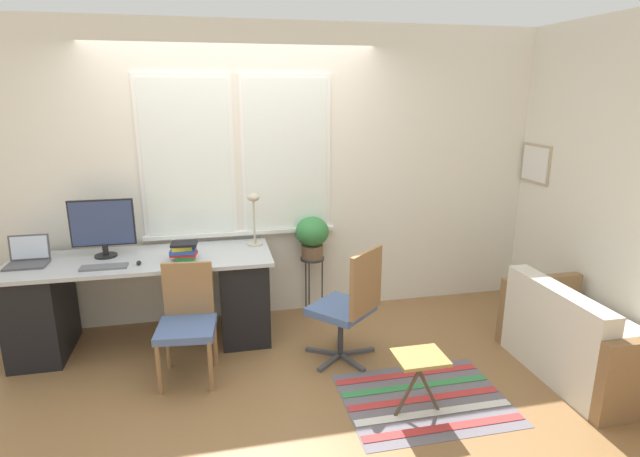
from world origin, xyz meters
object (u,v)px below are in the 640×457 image
Objects in this scene: office_chair_swivel at (349,304)px; plant_stand at (312,265)px; potted_plant at (312,235)px; keyboard at (104,267)px; monitor at (103,226)px; book_stack at (184,250)px; desk_lamp at (254,209)px; desk_chair_wooden at (187,320)px; folding_stool at (420,363)px; mouse at (139,263)px; laptop at (28,259)px; couch_loveseat at (581,342)px.

office_chair_swivel is 1.67× the size of plant_stand.
keyboard is at bearing -164.24° from potted_plant.
monitor is at bearing -173.85° from plant_stand.
office_chair_swivel is at bearing -13.34° from keyboard.
office_chair_swivel reaches higher than book_stack.
monitor is 1.08× the size of desk_lamp.
desk_chair_wooden is 1.72m from folding_stool.
desk_chair_wooden is (0.66, -0.69, -0.58)m from monitor.
desk_lamp reaches higher than mouse.
plant_stand is at bearing 19.77° from book_stack.
laptop is at bearing -173.30° from plant_stand.
potted_plant is (1.50, 0.47, 0.01)m from mouse.
folding_stool is (0.37, -1.71, -0.11)m from plant_stand.
folding_stool is at bearing -77.80° from plant_stand.
desk_lamp is at bearing 19.82° from mouse.
folding_stool is (-1.40, -0.20, 0.12)m from couch_loveseat.
plant_stand is 1.76m from folding_stool.
laptop is 0.61m from monitor.
office_chair_swivel is 2.38× the size of potted_plant.
mouse is 1.57m from potted_plant.
folding_stool is (2.16, -1.52, -0.66)m from monitor.
laptop is 0.86× the size of keyboard.
keyboard is 0.75× the size of desk_lamp.
potted_plant reaches higher than book_stack.
mouse is at bearing -160.18° from desk_lamp.
mouse is at bearing -171.48° from book_stack.
potted_plant is (0.55, 0.12, -0.31)m from desk_lamp.
laptop is 0.53× the size of plant_stand.
keyboard is at bearing -172.38° from book_stack.
potted_plant is (-0.11, 0.94, 0.32)m from office_chair_swivel.
book_stack is 0.19× the size of couch_loveseat.
potted_plant is (1.15, 0.41, -0.06)m from book_stack.
folding_stool is at bearing 67.32° from office_chair_swivel.
couch_loveseat is 2.14× the size of plant_stand.
couch_loveseat is (4.13, -1.24, -0.56)m from laptop.
book_stack is (0.64, -0.22, -0.18)m from monitor.
office_chair_swivel is (1.90, -0.74, -0.55)m from monitor.
folding_stool is (1.87, -1.25, -0.41)m from mouse.
book_stack is 1.28m from plant_stand.
keyboard reaches higher than folding_stool.
mouse is 0.14× the size of folding_stool.
desk_lamp is 0.38× the size of couch_loveseat.
book_stack is 3.18m from couch_loveseat.
desk_chair_wooden is 1.44m from plant_stand.
keyboard is at bearing -164.24° from plant_stand.
desk_lamp is (1.20, 0.37, 0.32)m from keyboard.
monitor reaches higher than folding_stool.
desk_lamp is at bearing 3.17° from monitor.
keyboard is 0.80m from desk_chair_wooden.
monitor reaches higher than keyboard.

